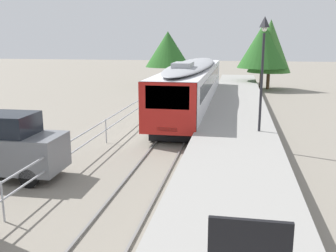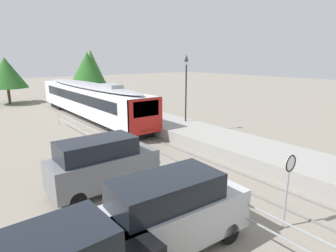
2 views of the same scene
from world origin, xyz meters
name	(u,v)px [view 1 (image 1 of 2)]	position (x,y,z in m)	size (l,w,h in m)	color
ground_plane	(118,138)	(-3.00, 22.00, 0.00)	(160.00, 160.00, 0.00)	gray
track_rails	(173,140)	(0.00, 22.00, 0.03)	(3.20, 60.00, 0.14)	gray
commuter_train	(193,82)	(0.00, 30.81, 2.15)	(2.82, 20.98, 3.74)	silver
station_platform	(235,135)	(3.25, 22.00, 0.45)	(3.90, 60.00, 0.90)	#999691
platform_lamp_mid_platform	(263,53)	(4.36, 21.20, 4.62)	(0.34, 0.34, 5.35)	#232328
platform_notice_board	(249,252)	(3.52, 7.81, 2.19)	(1.20, 0.08, 1.80)	#232328
carpark_fence	(2,193)	(-3.30, 12.00, 0.91)	(0.06, 36.06, 1.25)	#9EA0A5
tree_behind_carpark	(168,49)	(-4.75, 46.82, 4.14)	(5.15, 5.15, 6.14)	brown
tree_behind_station_far	(270,46)	(6.46, 45.36, 4.53)	(4.54, 4.54, 7.28)	brown
tree_distant_left	(263,46)	(5.72, 44.90, 4.59)	(5.26, 5.26, 6.89)	brown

